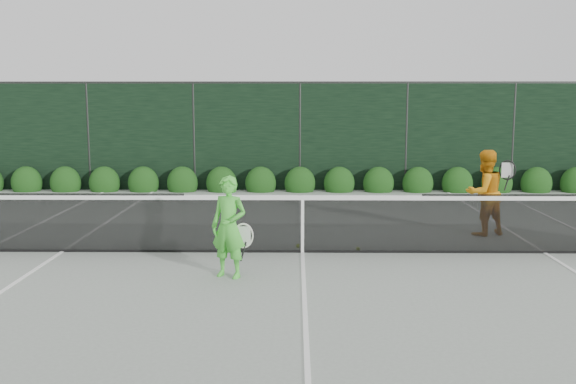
{
  "coord_description": "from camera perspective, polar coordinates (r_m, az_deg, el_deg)",
  "views": [
    {
      "loc": [
        -0.12,
        -10.64,
        2.62
      ],
      "look_at": [
        -0.25,
        0.3,
        1.0
      ],
      "focal_mm": 40.0,
      "sensor_mm": 36.0,
      "label": 1
    }
  ],
  "objects": [
    {
      "name": "ground",
      "position": [
        10.96,
        1.29,
        -5.41
      ],
      "size": [
        80.0,
        80.0,
        0.0
      ],
      "primitive_type": "plane",
      "color": "gray",
      "rests_on": "ground"
    },
    {
      "name": "tennis_net",
      "position": [
        10.85,
        1.17,
        -2.68
      ],
      "size": [
        12.9,
        0.1,
        1.07
      ],
      "color": "black",
      "rests_on": "ground"
    },
    {
      "name": "player_woman",
      "position": [
        9.39,
        -5.27,
        -3.12
      ],
      "size": [
        0.67,
        0.54,
        1.5
      ],
      "rotation": [
        0.0,
        0.0,
        -0.39
      ],
      "color": "#4CD13D",
      "rests_on": "ground"
    },
    {
      "name": "player_man",
      "position": [
        12.77,
        17.07,
        -0.05
      ],
      "size": [
        0.98,
        0.87,
        1.64
      ],
      "rotation": [
        0.0,
        0.0,
        3.52
      ],
      "color": "orange",
      "rests_on": "ground"
    },
    {
      "name": "court_lines",
      "position": [
        10.96,
        1.29,
        -5.38
      ],
      "size": [
        11.03,
        23.83,
        0.01
      ],
      "color": "white",
      "rests_on": "ground"
    },
    {
      "name": "windscreen_fence",
      "position": [
        8.01,
        1.53,
        0.49
      ],
      "size": [
        32.0,
        21.07,
        3.06
      ],
      "color": "black",
      "rests_on": "ground"
    },
    {
      "name": "hedge_row",
      "position": [
        17.95,
        1.06,
        0.78
      ],
      "size": [
        31.66,
        0.65,
        0.94
      ],
      "color": "black",
      "rests_on": "ground"
    },
    {
      "name": "tennis_balls",
      "position": [
        11.28,
        0.91,
        -4.83
      ],
      "size": [
        2.12,
        0.44,
        0.07
      ],
      "color": "#BBE933",
      "rests_on": "ground"
    }
  ]
}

